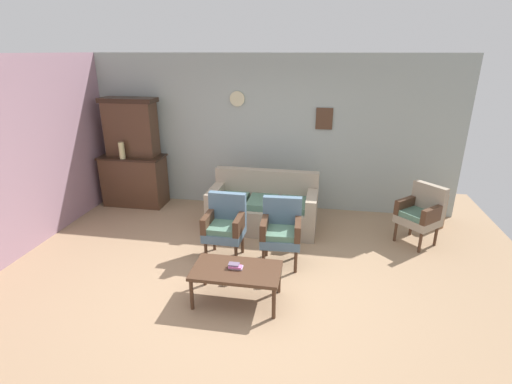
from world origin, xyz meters
name	(u,v)px	position (x,y,z in m)	size (l,w,h in m)	color
ground_plane	(242,283)	(0.00, 0.00, 0.00)	(7.68, 7.68, 0.00)	#997A5B
wall_back_with_decor	(272,134)	(0.00, 2.63, 1.35)	(6.40, 0.09, 2.70)	#939E99
side_cabinet	(135,180)	(-2.51, 2.25, 0.47)	(1.16, 0.55, 0.93)	#472D1E
cabinet_upper_hutch	(131,127)	(-2.51, 2.33, 1.45)	(0.99, 0.38, 1.03)	#472D1E
vase_on_cabinet	(122,150)	(-2.59, 2.06, 1.08)	(0.10, 0.10, 0.30)	#C3B97E
floral_couch	(263,208)	(0.01, 1.65, 0.33)	(1.73, 0.84, 0.90)	gray
armchair_by_doorway	(225,224)	(-0.36, 0.62, 0.50)	(0.53, 0.50, 0.90)	slate
armchair_near_couch_end	(281,229)	(0.42, 0.60, 0.50)	(0.54, 0.51, 0.90)	slate
wingback_chair_by_fireplace	(421,212)	(2.38, 1.52, 0.50)	(0.71, 0.71, 0.90)	gray
coffee_table	(237,272)	(0.01, -0.35, 0.38)	(1.00, 0.56, 0.42)	#472D1E
book_stack_on_table	(235,266)	(0.00, -0.33, 0.45)	(0.16, 0.11, 0.06)	#9E8A9D
floor_vase_by_wall	(440,211)	(2.85, 2.15, 0.29)	(0.18, 0.18, 0.57)	brown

